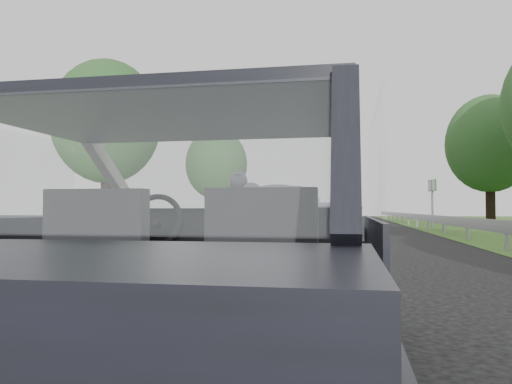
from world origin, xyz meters
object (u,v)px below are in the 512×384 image
at_px(cat, 277,195).
at_px(subject_car, 201,259).
at_px(highway_sign, 432,203).
at_px(other_car, 298,216).

bearing_deg(cat, subject_car, -104.92).
height_order(subject_car, cat, subject_car).
xyz_separation_m(cat, highway_sign, (4.93, 25.39, 0.21)).
bearing_deg(subject_car, highway_sign, 78.61).
xyz_separation_m(subject_car, cat, (0.32, 0.65, 0.36)).
bearing_deg(other_car, subject_car, -85.79).
bearing_deg(subject_car, other_car, 94.02).
relative_size(subject_car, highway_sign, 1.54).
relative_size(cat, other_car, 0.14).
bearing_deg(other_car, highway_sign, 55.42).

